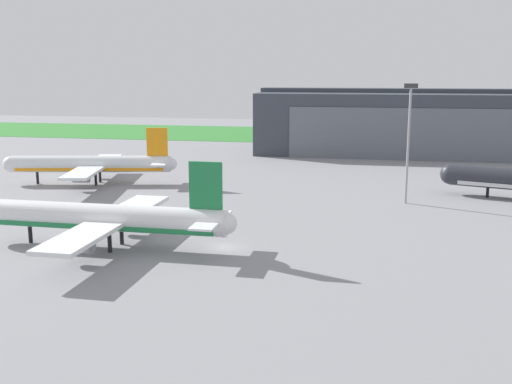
% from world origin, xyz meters
% --- Properties ---
extents(ground_plane, '(440.00, 440.00, 0.00)m').
position_xyz_m(ground_plane, '(0.00, 0.00, 0.00)').
color(ground_plane, gray).
extents(grass_field_strip, '(440.00, 56.00, 0.08)m').
position_xyz_m(grass_field_strip, '(0.00, 150.53, 0.04)').
color(grass_field_strip, '#348032').
rests_on(grass_field_strip, ground_plane).
extents(maintenance_hangar, '(86.87, 31.35, 18.84)m').
position_xyz_m(maintenance_hangar, '(29.55, 104.88, 8.96)').
color(maintenance_hangar, '#383D47').
rests_on(maintenance_hangar, ground_plane).
extents(airliner_far_left, '(36.48, 33.47, 12.07)m').
position_xyz_m(airliner_far_left, '(-39.50, 40.88, 4.19)').
color(airliner_far_left, silver).
rests_on(airliner_far_left, ground_plane).
extents(airliner_near_left, '(37.32, 32.10, 12.42)m').
position_xyz_m(airliner_near_left, '(-15.87, -3.31, 4.13)').
color(airliner_near_left, white).
rests_on(airliner_near_left, ground_plane).
extents(apron_light_mast, '(2.40, 0.50, 21.73)m').
position_xyz_m(apron_light_mast, '(25.91, 33.88, 12.55)').
color(apron_light_mast, '#99999E').
rests_on(apron_light_mast, ground_plane).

